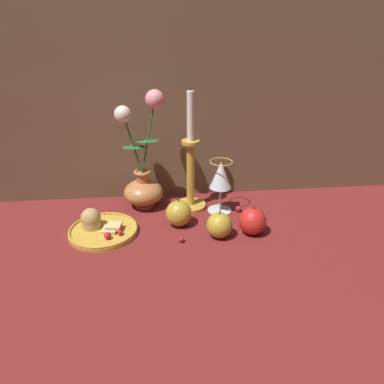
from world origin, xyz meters
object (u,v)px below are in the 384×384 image
Objects in this scene: wine_glass at (221,177)px; apple_near_glass at (179,213)px; plate_with_pastries at (100,227)px; candlestick at (191,170)px; vase at (143,177)px; apple_at_table_edge at (252,221)px; apple_beside_vase at (219,225)px.

apple_near_glass is at bearing -150.78° from wine_glass.
wine_glass reaches higher than apple_near_glass.
plate_with_pastries is 2.20× the size of apple_near_glass.
vase is at bearing 173.38° from candlestick.
apple_near_glass is at bearing 4.93° from plate_with_pastries.
apple_near_glass is 0.22m from apple_at_table_edge.
wine_glass is at bearing 115.65° from apple_at_table_edge.
apple_beside_vase is at bearing -35.06° from apple_near_glass.
apple_beside_vase is at bearing -100.21° from wine_glass.
apple_at_table_edge is (0.10, 0.01, 0.00)m from apple_beside_vase.
apple_at_table_edge is at bearing -18.24° from apple_near_glass.
apple_near_glass is (-0.05, -0.11, -0.09)m from candlestick.
apple_at_table_edge is at bearing -48.65° from candlestick.
vase is at bearing 50.23° from plate_with_pastries.
wine_glass is at bearing -12.72° from vase.
apple_near_glass is 0.99× the size of apple_at_table_edge.
candlestick is (0.27, 0.13, 0.11)m from plate_with_pastries.
vase reaches higher than plate_with_pastries.
wine_glass is at bearing 29.22° from apple_near_glass.
apple_beside_vase is (0.06, -0.19, -0.09)m from candlestick.
plate_with_pastries is 0.52× the size of candlestick.
vase is at bearing 128.34° from apple_near_glass.
vase is 0.15m from candlestick.
candlestick reaches higher than apple_at_table_edge.
apple_beside_vase is 0.10m from apple_at_table_edge.
apple_near_glass is at bearing 144.94° from apple_beside_vase.
vase reaches higher than apple_at_table_edge.
apple_at_table_edge is (0.16, -0.18, -0.09)m from candlestick.
apple_beside_vase is (0.21, -0.21, -0.07)m from vase.
vase reaches higher than apple_near_glass.
wine_glass reaches higher than apple_at_table_edge.
wine_glass is at bearing 14.76° from plate_with_pastries.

